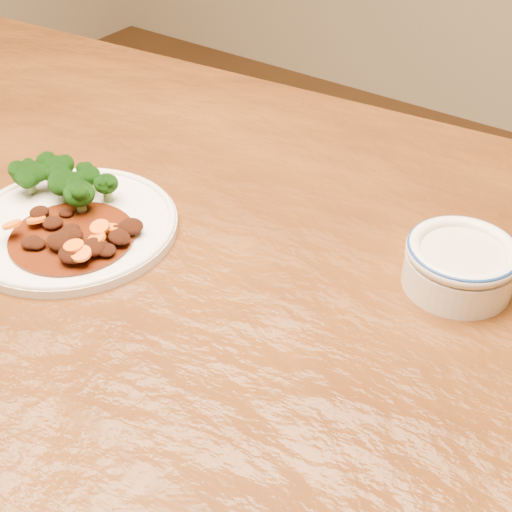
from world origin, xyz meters
The scene contains 5 objects.
dining_table centered at (0.00, 0.00, 0.67)m, with size 1.58×1.03×0.75m.
dinner_plate centered at (-0.06, -0.03, 0.76)m, with size 0.24×0.24×0.02m.
broccoli_florets centered at (-0.10, 0.00, 0.79)m, with size 0.12×0.08×0.04m.
mince_stew centered at (-0.02, -0.05, 0.77)m, with size 0.14×0.14×0.03m.
dip_bowl centered at (0.34, 0.13, 0.78)m, with size 0.11×0.11×0.05m.
Camera 1 is at (0.50, -0.45, 1.22)m, focal length 50.00 mm.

